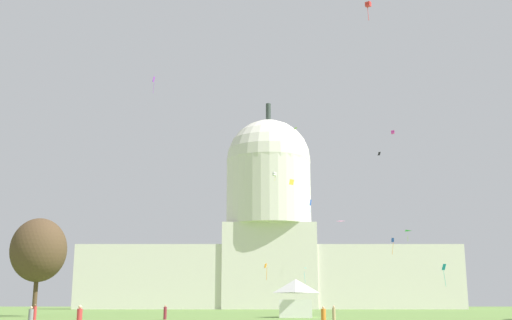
# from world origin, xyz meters

# --- Properties ---
(capitol_building) EXTENTS (129.67, 30.07, 73.20)m
(capitol_building) POSITION_xyz_m (2.98, 186.51, 25.41)
(capitol_building) COLOR beige
(capitol_building) RESTS_ON ground_plane
(event_tent) EXTENTS (4.88, 6.70, 4.97)m
(event_tent) POSITION_xyz_m (3.77, 50.47, 2.50)
(event_tent) COLOR white
(event_tent) RESTS_ON ground_plane
(tree_west_mid) EXTENTS (9.20, 8.71, 14.02)m
(tree_west_mid) POSITION_xyz_m (-33.17, 57.32, 9.38)
(tree_west_mid) COLOR #4C3823
(tree_west_mid) RESTS_ON ground_plane
(person_orange_mid_center) EXTENTS (0.48, 0.48, 1.55)m
(person_orange_mid_center) POSITION_xyz_m (4.49, 22.48, 0.70)
(person_orange_mid_center) COLOR orange
(person_orange_mid_center) RESTS_ON ground_plane
(person_tan_back_center) EXTENTS (0.43, 0.43, 1.61)m
(person_tan_back_center) POSITION_xyz_m (5.97, 27.06, 0.75)
(person_tan_back_center) COLOR tan
(person_tan_back_center) RESTS_ON ground_plane
(person_grey_near_tree_west) EXTENTS (0.58, 0.58, 1.54)m
(person_grey_near_tree_west) POSITION_xyz_m (-21.22, 21.50, 0.69)
(person_grey_near_tree_west) COLOR gray
(person_grey_near_tree_west) RESTS_ON ground_plane
(person_red_back_left) EXTENTS (0.49, 0.49, 1.72)m
(person_red_back_left) POSITION_xyz_m (-26.12, 36.96, 0.80)
(person_red_back_left) COLOR red
(person_red_back_left) RESTS_ON ground_plane
(person_maroon_edge_west) EXTENTS (0.51, 0.51, 1.62)m
(person_maroon_edge_west) POSITION_xyz_m (-11.94, 39.18, 0.74)
(person_maroon_edge_west) COLOR maroon
(person_maroon_edge_west) RESTS_ON ground_plane
(person_red_front_center) EXTENTS (0.47, 0.47, 1.68)m
(person_red_front_center) POSITION_xyz_m (-12.47, 4.90, 0.78)
(person_red_front_center) COLOR red
(person_red_front_center) RESTS_ON ground_plane
(kite_blue_low) EXTENTS (0.62, 0.40, 3.70)m
(kite_blue_low) POSITION_xyz_m (28.86, 105.89, 15.05)
(kite_blue_low) COLOR blue
(kite_orange_low) EXTENTS (0.52, 0.93, 2.90)m
(kite_orange_low) POSITION_xyz_m (0.22, 77.83, 8.00)
(kite_orange_low) COLOR orange
(kite_lime_high) EXTENTS (1.03, 1.80, 2.52)m
(kite_lime_high) POSITION_xyz_m (8.87, 117.56, 44.32)
(kite_lime_high) COLOR #8CD133
(kite_violet_high) EXTENTS (0.66, 0.64, 4.62)m
(kite_violet_high) POSITION_xyz_m (-28.41, 122.55, 58.83)
(kite_violet_high) COLOR purple
(kite_gold_mid) EXTENTS (1.22, 0.55, 1.51)m
(kite_gold_mid) POSITION_xyz_m (6.61, 106.76, 28.88)
(kite_gold_mid) COLOR gold
(kite_black_high) EXTENTS (0.95, 0.93, 1.23)m
(kite_black_high) POSITION_xyz_m (37.79, 161.38, 48.48)
(kite_black_high) COLOR black
(kite_white_mid) EXTENTS (1.14, 1.10, 2.28)m
(kite_white_mid) POSITION_xyz_m (3.28, 125.16, 34.47)
(kite_white_mid) COLOR white
(kite_green_low) EXTENTS (1.60, 1.80, 2.41)m
(kite_green_low) POSITION_xyz_m (32.69, 109.19, 17.77)
(kite_green_low) COLOR green
(kite_pink_low) EXTENTS (1.51, 0.94, 0.25)m
(kite_pink_low) POSITION_xyz_m (15.47, 91.85, 17.66)
(kite_pink_low) COLOR pink
(kite_red_high) EXTENTS (1.08, 1.09, 3.14)m
(kite_red_high) POSITION_xyz_m (15.71, 54.10, 46.56)
(kite_red_high) COLOR red
(kite_cyan_low) EXTENTS (1.06, 1.47, 4.29)m
(kite_cyan_low) POSITION_xyz_m (12.49, 153.15, 11.48)
(kite_cyan_low) COLOR #33BCDB
(kite_turquoise_low) EXTENTS (1.01, 0.92, 4.83)m
(kite_turquoise_low) POSITION_xyz_m (39.08, 103.11, 9.03)
(kite_turquoise_low) COLOR teal
(kite_magenta_high) EXTENTS (1.13, 1.11, 0.94)m
(kite_magenta_high) POSITION_xyz_m (37.41, 138.65, 49.36)
(kite_magenta_high) COLOR #D1339E
(kite_blue_mid) EXTENTS (0.51, 0.83, 2.56)m
(kite_blue_mid) POSITION_xyz_m (9.09, 86.51, 20.83)
(kite_blue_mid) COLOR blue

